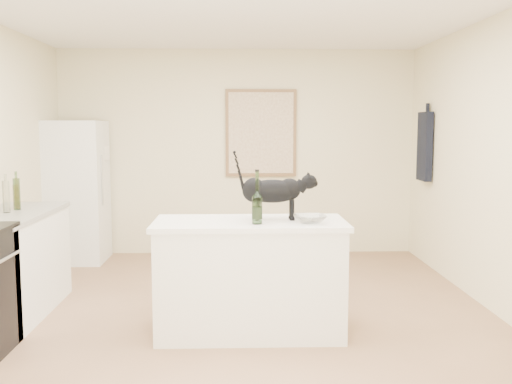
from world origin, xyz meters
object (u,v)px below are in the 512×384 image
at_px(glass_bowl, 310,219).
at_px(black_cat, 272,194).
at_px(wine_bottle, 257,200).
at_px(fridge, 76,192).

bearing_deg(glass_bowl, black_cat, 149.88).
height_order(black_cat, wine_bottle, black_cat).
xyz_separation_m(wine_bottle, glass_bowl, (0.40, 0.04, -0.15)).
bearing_deg(black_cat, wine_bottle, -124.05).
relative_size(black_cat, glass_bowl, 2.34).
xyz_separation_m(fridge, wine_bottle, (2.10, -2.70, 0.23)).
height_order(wine_bottle, glass_bowl, wine_bottle).
relative_size(fridge, glass_bowl, 6.87).
relative_size(fridge, black_cat, 2.93).
relative_size(black_cat, wine_bottle, 1.60).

